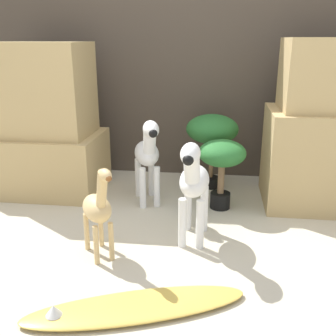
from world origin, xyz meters
TOP-DOWN VIEW (x-y plane):
  - ground_plane at (0.00, 0.00)m, footprint 14.00×14.00m
  - wall_back at (0.00, 1.68)m, footprint 6.40×0.08m
  - rock_pillar_left at (-1.08, 1.08)m, footprint 0.86×0.64m
  - rock_pillar_right at (1.08, 1.08)m, footprint 0.86×0.64m
  - zebra_right at (0.15, 0.35)m, footprint 0.20×0.49m
  - zebra_left at (-0.22, 0.90)m, footprint 0.29×0.49m
  - giraffe_figurine at (-0.36, 0.10)m, footprint 0.30×0.36m
  - potted_palm_front at (0.24, 1.31)m, footprint 0.43×0.43m
  - potted_palm_back at (0.32, 0.89)m, footprint 0.34×0.34m
  - surfboard at (-0.07, -0.35)m, footprint 1.07×0.58m

SIDE VIEW (x-z plane):
  - ground_plane at x=0.00m, z-range 0.00..0.00m
  - surfboard at x=-0.07m, z-range -0.02..0.06m
  - giraffe_figurine at x=-0.36m, z-range 0.01..0.60m
  - potted_palm_back at x=0.32m, z-range 0.12..0.64m
  - zebra_right at x=0.15m, z-range 0.06..0.73m
  - zebra_left at x=-0.22m, z-range 0.06..0.73m
  - potted_palm_front at x=0.24m, z-range 0.17..0.80m
  - rock_pillar_left at x=-1.08m, z-range -0.05..1.13m
  - rock_pillar_right at x=1.08m, z-range -0.05..1.16m
  - wall_back at x=0.00m, z-range 0.00..2.20m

